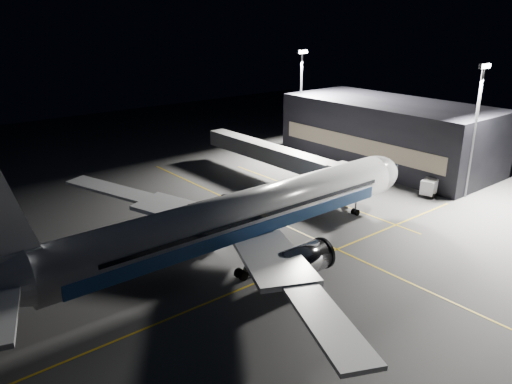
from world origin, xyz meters
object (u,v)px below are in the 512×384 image
at_px(floodlight_mast_south, 476,120).
at_px(service_truck, 432,186).
at_px(floodlight_mast_north, 301,91).
at_px(baggage_tug, 200,230).
at_px(airliner, 236,218).
at_px(safety_cone_a, 169,227).
at_px(safety_cone_b, 168,239).
at_px(jet_bridge, 280,157).
at_px(safety_cone_c, 140,230).

xyz_separation_m(floodlight_mast_south, service_truck, (-3.16, 4.13, -10.93)).
bearing_deg(floodlight_mast_north, baggage_tug, -149.63).
relative_size(floodlight_mast_north, baggage_tug, 7.55).
xyz_separation_m(airliner, floodlight_mast_south, (41.08, -6.01, 7.21)).
bearing_deg(service_truck, safety_cone_a, 146.27).
distance_m(baggage_tug, safety_cone_b, 4.31).
bearing_deg(safety_cone_b, floodlight_mast_south, -18.74).
bearing_deg(safety_cone_b, baggage_tug, -17.29).
height_order(jet_bridge, floodlight_mast_north, floodlight_mast_north).
bearing_deg(jet_bridge, floodlight_mast_north, 37.74).
bearing_deg(jet_bridge, airliner, -141.96).
bearing_deg(airliner, baggage_tug, 89.07).
relative_size(floodlight_mast_south, safety_cone_b, 35.39).
bearing_deg(safety_cone_b, jet_bridge, 18.01).
bearing_deg(baggage_tug, floodlight_mast_north, 44.81).
relative_size(service_truck, safety_cone_c, 9.93).
relative_size(floodlight_mast_south, baggage_tug, 7.55).
xyz_separation_m(jet_bridge, safety_cone_a, (-24.93, -5.37, -4.28)).
height_order(floodlight_mast_north, floodlight_mast_south, same).
distance_m(airliner, jet_bridge, 29.31).
bearing_deg(floodlight_mast_north, safety_cone_c, -158.86).
bearing_deg(floodlight_mast_south, airliner, 171.67).
height_order(baggage_tug, safety_cone_a, baggage_tug).
relative_size(jet_bridge, floodlight_mast_north, 1.66).
height_order(airliner, floodlight_mast_south, floodlight_mast_south).
bearing_deg(jet_bridge, safety_cone_a, -167.84).
relative_size(service_truck, baggage_tug, 2.04).
height_order(service_truck, safety_cone_b, service_truck).
bearing_deg(jet_bridge, service_truck, -53.35).
relative_size(safety_cone_b, safety_cone_c, 1.04).
relative_size(airliner, safety_cone_c, 109.04).
height_order(service_truck, safety_cone_c, service_truck).
bearing_deg(floodlight_mast_north, floodlight_mast_south, -90.00).
height_order(jet_bridge, service_truck, jet_bridge).
relative_size(floodlight_mast_north, safety_cone_a, 33.95).
xyz_separation_m(safety_cone_a, safety_cone_c, (-3.59, 1.32, -0.02)).
bearing_deg(service_truck, airliner, 163.55).
xyz_separation_m(floodlight_mast_north, floodlight_mast_south, (0.00, -38.00, 0.00)).
distance_m(airliner, baggage_tug, 9.11).
xyz_separation_m(service_truck, baggage_tug, (-37.78, 9.88, -0.65)).
distance_m(airliner, safety_cone_c, 15.80).
height_order(jet_bridge, safety_cone_a, jet_bridge).
height_order(floodlight_mast_south, service_truck, floodlight_mast_south).
relative_size(floodlight_mast_north, service_truck, 3.70).
bearing_deg(service_truck, baggage_tug, 151.74).
distance_m(jet_bridge, service_truck, 25.05).
bearing_deg(safety_cone_c, floodlight_mast_south, -23.28).
bearing_deg(safety_cone_a, airliner, -81.69).
bearing_deg(service_truck, floodlight_mast_north, 71.06).
bearing_deg(service_truck, jet_bridge, 113.05).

